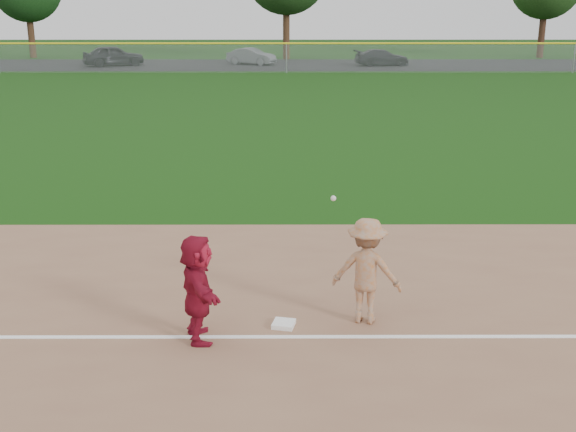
{
  "coord_description": "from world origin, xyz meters",
  "views": [
    {
      "loc": [
        -0.04,
        -11.03,
        5.13
      ],
      "look_at": [
        0.0,
        1.5,
        1.3
      ],
      "focal_mm": 45.0,
      "sensor_mm": 36.0,
      "label": 1
    }
  ],
  "objects_px": {
    "first_base": "(284,324)",
    "car_right": "(382,57)",
    "base_runner": "(197,288)",
    "car_left": "(113,56)",
    "car_mid": "(251,56)"
  },
  "relations": [
    {
      "from": "car_right",
      "to": "car_mid",
      "type": "bearing_deg",
      "value": 74.09
    },
    {
      "from": "car_left",
      "to": "car_right",
      "type": "distance_m",
      "value": 20.53
    },
    {
      "from": "base_runner",
      "to": "car_right",
      "type": "xyz_separation_m",
      "value": [
        8.72,
        46.21,
        -0.25
      ]
    },
    {
      "from": "base_runner",
      "to": "car_right",
      "type": "bearing_deg",
      "value": -24.25
    },
    {
      "from": "car_right",
      "to": "first_base",
      "type": "bearing_deg",
      "value": 159.77
    },
    {
      "from": "first_base",
      "to": "car_left",
      "type": "distance_m",
      "value": 47.38
    },
    {
      "from": "car_mid",
      "to": "car_right",
      "type": "bearing_deg",
      "value": -70.83
    },
    {
      "from": "first_base",
      "to": "car_left",
      "type": "relative_size",
      "value": 0.07
    },
    {
      "from": "first_base",
      "to": "car_mid",
      "type": "bearing_deg",
      "value": 93.25
    },
    {
      "from": "car_left",
      "to": "car_right",
      "type": "xyz_separation_m",
      "value": [
        20.52,
        0.24,
        -0.17
      ]
    },
    {
      "from": "first_base",
      "to": "car_right",
      "type": "height_order",
      "value": "car_right"
    },
    {
      "from": "car_mid",
      "to": "car_right",
      "type": "distance_m",
      "value": 10.09
    },
    {
      "from": "car_right",
      "to": "car_left",
      "type": "bearing_deg",
      "value": 79.64
    },
    {
      "from": "first_base",
      "to": "car_mid",
      "type": "height_order",
      "value": "car_mid"
    },
    {
      "from": "base_runner",
      "to": "car_mid",
      "type": "height_order",
      "value": "base_runner"
    }
  ]
}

